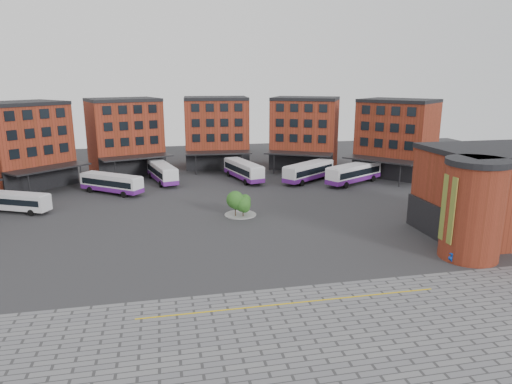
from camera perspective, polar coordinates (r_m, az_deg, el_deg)
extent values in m
plane|color=#28282B|center=(51.91, -1.87, -6.84)|extent=(160.00, 160.00, 0.00)
cube|color=slate|center=(33.38, 8.74, -19.88)|extent=(50.00, 22.00, 0.02)
cube|color=gold|center=(39.87, 4.64, -13.66)|extent=(26.00, 0.15, 0.02)
cube|color=maroon|center=(88.57, -26.97, 5.12)|extent=(16.35, 16.13, 14.00)
cube|color=black|center=(85.13, -25.09, 1.58)|extent=(10.00, 9.07, 4.00)
cube|color=black|center=(87.91, -27.50, 9.81)|extent=(16.55, 16.35, 0.60)
cube|color=black|center=(83.85, -25.54, 6.37)|extent=(8.60, 7.77, 8.00)
cube|color=black|center=(82.73, -24.44, 2.73)|extent=(12.61, 11.97, 0.25)
cylinder|color=black|center=(79.47, -26.48, 0.61)|extent=(0.20, 0.20, 4.00)
cylinder|color=black|center=(83.86, -21.01, 1.81)|extent=(0.20, 0.20, 4.00)
cube|color=maroon|center=(95.16, -16.05, 6.63)|extent=(15.55, 13.69, 14.00)
cube|color=black|center=(91.30, -15.04, 3.22)|extent=(12.45, 4.71, 4.00)
cube|color=black|center=(94.55, -16.36, 11.02)|extent=(15.65, 13.97, 0.60)
cube|color=black|center=(90.07, -15.30, 7.69)|extent=(10.87, 3.87, 8.00)
cube|color=black|center=(88.72, -14.70, 4.24)|extent=(13.72, 8.39, 0.25)
cylinder|color=black|center=(86.24, -17.17, 2.44)|extent=(0.20, 0.20, 4.00)
cylinder|color=black|center=(88.73, -11.47, 3.11)|extent=(0.20, 0.20, 4.00)
cube|color=maroon|center=(98.01, -4.98, 7.33)|extent=(13.67, 10.88, 14.00)
cube|color=black|center=(93.96, -4.77, 3.96)|extent=(13.00, 1.41, 4.00)
cube|color=black|center=(97.41, -5.08, 11.60)|extent=(13.69, 11.18, 0.60)
cube|color=black|center=(92.75, -4.85, 8.31)|extent=(11.42, 0.95, 8.00)
cube|color=black|center=(91.31, -4.71, 4.93)|extent=(13.28, 5.30, 0.25)
cylinder|color=black|center=(89.75, -7.53, 3.40)|extent=(0.20, 0.20, 4.00)
cylinder|color=black|center=(90.24, -1.73, 3.57)|extent=(0.20, 0.20, 4.00)
cube|color=maroon|center=(96.98, 6.12, 7.23)|extent=(16.12, 14.81, 14.00)
cube|color=black|center=(92.99, 5.56, 3.83)|extent=(11.81, 6.35, 4.00)
cube|color=black|center=(96.38, 6.24, 11.54)|extent=(16.26, 15.08, 0.60)
cube|color=black|center=(91.78, 5.64, 8.23)|extent=(10.26, 5.33, 8.00)
cube|color=black|center=(90.37, 5.33, 4.82)|extent=(13.58, 9.82, 0.25)
cylinder|color=black|center=(89.86, 2.24, 3.52)|extent=(0.20, 0.20, 4.00)
cylinder|color=black|center=(88.31, 8.01, 3.21)|extent=(0.20, 0.20, 4.00)
cube|color=maroon|center=(92.12, 17.15, 6.32)|extent=(16.02, 16.39, 14.00)
cube|color=black|center=(88.45, 15.76, 2.83)|extent=(8.74, 10.28, 4.00)
cube|color=black|center=(91.48, 17.48, 10.85)|extent=(16.25, 16.58, 0.60)
cube|color=black|center=(87.20, 16.03, 7.45)|extent=(7.47, 8.86, 8.00)
cube|color=black|center=(85.96, 15.24, 3.90)|extent=(11.73, 12.79, 0.25)
cylinder|color=black|center=(86.56, 11.92, 2.81)|extent=(0.20, 0.20, 4.00)
cylinder|color=black|center=(83.04, 17.53, 1.98)|extent=(0.20, 0.20, 4.00)
cube|color=maroon|center=(61.16, 27.35, -0.29)|extent=(14.00, 12.00, 10.00)
cube|color=black|center=(60.20, 27.92, 4.60)|extent=(14.40, 12.40, 0.60)
cube|color=black|center=(57.78, 21.51, -3.55)|extent=(0.40, 12.00, 4.00)
cylinder|color=maroon|center=(52.36, 25.44, -2.30)|extent=(6.00, 6.00, 10.00)
cylinder|color=black|center=(51.23, 26.06, 3.40)|extent=(6.40, 6.40, 0.60)
cube|color=#CB4717|center=(50.55, 22.87, -2.00)|extent=(0.12, 2.20, 7.00)
cylinder|color=gray|center=(63.40, -1.96, -2.84)|extent=(4.40, 4.40, 0.12)
cylinder|color=#332114|center=(62.48, -2.60, -2.34)|extent=(0.14, 0.14, 1.71)
sphere|color=#1F4B19|center=(62.06, -2.61, -0.98)|extent=(2.43, 2.43, 2.43)
sphere|color=#1F4B19|center=(62.08, -2.40, -1.46)|extent=(1.70, 1.70, 1.70)
cylinder|color=#332114|center=(63.91, -1.35, -2.09)|extent=(0.14, 0.14, 1.42)
sphere|color=#1F4B19|center=(63.56, -1.36, -0.98)|extent=(1.55, 1.55, 1.55)
sphere|color=#1F4B19|center=(63.57, -1.16, -1.38)|extent=(1.08, 1.08, 1.08)
cylinder|color=#332114|center=(62.32, -1.63, -2.58)|extent=(0.14, 0.14, 1.28)
sphere|color=#1F4B19|center=(62.00, -1.64, -1.56)|extent=(2.12, 2.12, 2.12)
sphere|color=#1F4B19|center=(61.99, -1.43, -1.93)|extent=(1.48, 1.48, 1.48)
cube|color=silver|center=(72.63, -27.80, -1.03)|extent=(9.95, 6.34, 2.22)
cube|color=black|center=(72.60, -27.81, -0.91)|extent=(9.26, 6.05, 0.86)
cube|color=silver|center=(72.37, -27.90, -0.15)|extent=(9.56, 6.08, 0.11)
cylinder|color=black|center=(75.82, -28.95, -1.49)|extent=(0.93, 0.64, 0.90)
cylinder|color=black|center=(70.04, -26.33, -2.36)|extent=(0.93, 0.64, 0.90)
cylinder|color=black|center=(71.71, -25.19, -1.87)|extent=(0.93, 0.64, 0.90)
cube|color=silver|center=(78.26, -17.62, 1.12)|extent=(10.48, 8.95, 2.51)
cube|color=black|center=(78.22, -17.62, 1.25)|extent=(9.80, 8.45, 0.97)
cube|color=silver|center=(77.99, -17.69, 2.06)|extent=(10.06, 8.60, 0.12)
cube|color=black|center=(82.09, -20.44, 1.64)|extent=(1.43, 1.79, 1.13)
cube|color=#5B1C7E|center=(78.46, -17.57, 0.48)|extent=(10.53, 9.01, 0.72)
cylinder|color=black|center=(80.18, -20.05, 0.27)|extent=(1.00, 0.87, 1.03)
cylinder|color=black|center=(81.92, -18.77, 0.65)|extent=(1.00, 0.87, 1.03)
cylinder|color=black|center=(75.23, -16.21, -0.31)|extent=(1.00, 0.87, 1.03)
cylinder|color=black|center=(77.08, -14.94, 0.12)|extent=(1.00, 0.87, 1.03)
cube|color=silver|center=(84.45, -11.64, 2.50)|extent=(5.50, 12.24, 2.66)
cube|color=black|center=(84.41, -11.65, 2.62)|extent=(5.33, 11.33, 1.03)
cube|color=silver|center=(84.18, -11.69, 3.42)|extent=(5.28, 11.75, 0.13)
cube|color=black|center=(90.01, -12.58, 3.32)|extent=(2.27, 0.67, 1.19)
cube|color=#5B1C7E|center=(84.64, -11.61, 1.87)|extent=(5.55, 12.29, 0.76)
cylinder|color=black|center=(88.07, -13.07, 1.98)|extent=(0.58, 1.13, 1.09)
cylinder|color=black|center=(88.68, -11.36, 2.15)|extent=(0.58, 1.13, 1.09)
cylinder|color=black|center=(80.79, -11.85, 0.96)|extent=(0.58, 1.13, 1.09)
cylinder|color=black|center=(81.46, -10.00, 1.15)|extent=(0.58, 1.13, 1.09)
cube|color=silver|center=(84.43, -1.58, 2.81)|extent=(5.66, 12.45, 2.70)
cube|color=black|center=(84.39, -1.58, 2.93)|extent=(5.48, 11.52, 1.05)
cube|color=silver|center=(84.16, -1.59, 3.75)|extent=(5.44, 11.95, 0.13)
cube|color=black|center=(89.75, -3.16, 3.64)|extent=(2.30, 0.69, 1.21)
cube|color=#5B1C7E|center=(84.62, -1.58, 2.17)|extent=(5.71, 12.50, 0.77)
cylinder|color=black|center=(87.67, -3.45, 2.27)|extent=(0.59, 1.15, 1.10)
cylinder|color=black|center=(88.74, -1.80, 2.44)|extent=(0.59, 1.15, 1.10)
cylinder|color=black|center=(80.71, -1.32, 1.25)|extent=(0.59, 1.15, 1.10)
cylinder|color=black|center=(81.87, 0.43, 1.44)|extent=(0.59, 1.15, 1.10)
cube|color=silver|center=(83.90, 6.59, 2.65)|extent=(11.41, 9.46, 2.71)
cube|color=black|center=(83.86, 6.60, 2.78)|extent=(10.67, 8.93, 1.05)
cube|color=silver|center=(83.63, 6.62, 3.59)|extent=(10.96, 9.08, 0.13)
cube|color=black|center=(88.73, 8.83, 3.37)|extent=(1.50, 1.96, 1.22)
cube|color=#5B1C7E|center=(84.10, 6.57, 2.00)|extent=(11.47, 9.52, 0.77)
cylinder|color=black|center=(88.09, 7.30, 2.24)|extent=(1.09, 0.92, 1.11)
cylinder|color=black|center=(86.60, 8.80, 1.98)|extent=(1.09, 0.92, 1.11)
cylinder|color=black|center=(81.92, 4.20, 1.41)|extent=(1.09, 0.92, 1.11)
cylinder|color=black|center=(80.31, 5.77, 1.12)|extent=(1.09, 0.92, 1.11)
cube|color=white|center=(83.44, 12.14, 2.39)|extent=(12.25, 8.64, 2.78)
cube|color=black|center=(83.40, 12.14, 2.53)|extent=(11.41, 8.20, 1.08)
cube|color=silver|center=(83.17, 12.19, 3.37)|extent=(11.76, 8.30, 0.14)
cube|color=black|center=(88.33, 14.53, 3.07)|extent=(1.30, 2.15, 1.25)
cube|color=#5B1C7E|center=(83.64, 12.10, 1.73)|extent=(12.30, 8.70, 0.79)
cylinder|color=black|center=(87.72, 12.91, 1.95)|extent=(1.15, 0.86, 1.13)
cylinder|color=black|center=(86.15, 14.43, 1.64)|extent=(1.15, 0.86, 1.13)
cylinder|color=black|center=(81.49, 9.61, 1.19)|extent=(1.15, 0.86, 1.13)
cylinder|color=black|center=(79.79, 11.18, 0.84)|extent=(1.15, 0.86, 1.13)
imported|color=#0B3497|center=(52.94, 24.92, -6.88)|extent=(4.86, 1.84, 1.58)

